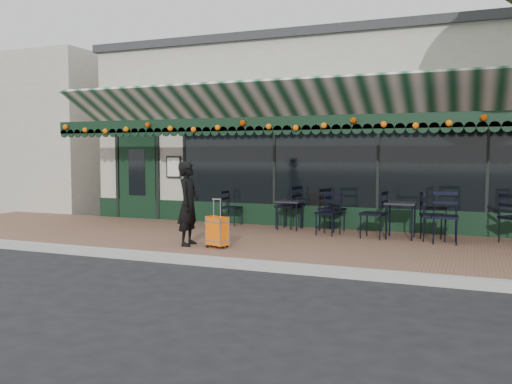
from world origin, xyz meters
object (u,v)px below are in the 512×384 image
at_px(suitcase, 217,231).
at_px(woman, 188,204).
at_px(chair_b_right, 332,210).
at_px(chair_a_left, 373,214).
at_px(chair_b_left, 288,207).
at_px(chair_a_front, 445,217).
at_px(cafe_table_b, 290,204).
at_px(chair_b_front, 328,214).
at_px(chair_a_right, 433,216).
at_px(cafe_table_a, 401,206).
at_px(chair_solo, 231,208).

bearing_deg(suitcase, woman, -163.03).
bearing_deg(chair_b_right, suitcase, 175.91).
relative_size(chair_a_left, chair_b_left, 0.98).
relative_size(chair_a_front, chair_b_right, 1.05).
bearing_deg(suitcase, chair_b_left, 103.10).
height_order(suitcase, cafe_table_b, suitcase).
bearing_deg(woman, chair_b_right, -43.40).
distance_m(chair_a_front, chair_b_front, 2.31).
xyz_separation_m(cafe_table_b, chair_a_front, (3.30, -0.65, -0.09)).
xyz_separation_m(woman, chair_b_left, (1.01, 2.79, -0.28)).
relative_size(chair_b_right, chair_b_front, 1.05).
xyz_separation_m(woman, chair_a_right, (4.16, 2.24, -0.30)).
bearing_deg(chair_a_right, woman, 105.33).
relative_size(suitcase, chair_a_right, 0.92).
bearing_deg(chair_a_front, cafe_table_a, 158.14).
xyz_separation_m(woman, chair_b_front, (2.09, 2.17, -0.33)).
distance_m(woman, chair_b_left, 2.98).
xyz_separation_m(chair_a_front, chair_b_right, (-2.37, 0.79, -0.02)).
bearing_deg(chair_b_right, woman, 166.49).
distance_m(cafe_table_a, chair_b_front, 1.47).
bearing_deg(cafe_table_a, chair_a_left, -162.36).
xyz_separation_m(chair_a_left, chair_a_front, (1.36, -0.12, 0.01)).
relative_size(chair_a_front, chair_b_left, 1.00).
bearing_deg(chair_b_right, cafe_table_a, -86.03).
height_order(cafe_table_a, chair_b_left, chair_b_left).
distance_m(suitcase, chair_a_right, 4.23).
height_order(chair_b_right, chair_b_front, chair_b_right).
height_order(chair_a_left, chair_solo, chair_a_left).
relative_size(suitcase, chair_a_front, 0.89).
xyz_separation_m(suitcase, chair_a_left, (2.43, 2.15, 0.19)).
xyz_separation_m(suitcase, cafe_table_b, (0.49, 2.69, 0.29)).
relative_size(cafe_table_a, chair_b_front, 0.81).
bearing_deg(chair_b_front, cafe_table_a, 16.26).
xyz_separation_m(chair_a_right, chair_b_left, (-3.15, 0.55, 0.01)).
relative_size(chair_a_front, chair_b_front, 1.10).
distance_m(chair_b_front, chair_solo, 2.57).
bearing_deg(suitcase, chair_b_front, 77.52).
xyz_separation_m(woman, suitcase, (0.61, -0.05, -0.48)).
distance_m(woman, chair_b_right, 3.45).
bearing_deg(chair_a_front, cafe_table_b, 165.09).
bearing_deg(chair_a_front, chair_a_right, 128.86).
height_order(suitcase, chair_b_right, chair_b_right).
bearing_deg(cafe_table_b, chair_a_right, -7.42).
xyz_separation_m(woman, cafe_table_b, (1.10, 2.64, -0.19)).
height_order(chair_a_right, chair_b_front, chair_a_right).
bearing_deg(chair_a_right, cafe_table_b, 69.55).
xyz_separation_m(woman, chair_a_left, (3.03, 2.11, -0.29)).
bearing_deg(cafe_table_a, woman, -147.36).
bearing_deg(chair_a_front, chair_solo, 166.71).
distance_m(woman, chair_solo, 2.85).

